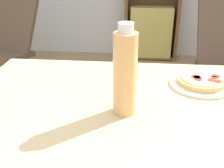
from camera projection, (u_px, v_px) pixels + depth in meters
The scene contains 3 objects.
dining_table at pixel (119, 132), 1.00m from camera, with size 1.13×0.84×0.74m.
pizza_on_plate at pixel (201, 82), 1.09m from camera, with size 0.24×0.24×0.04m.
drink_bottle at pixel (125, 73), 0.86m from camera, with size 0.08×0.08×0.29m.
Camera 1 is at (0.03, -0.95, 1.22)m, focal length 45.00 mm.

